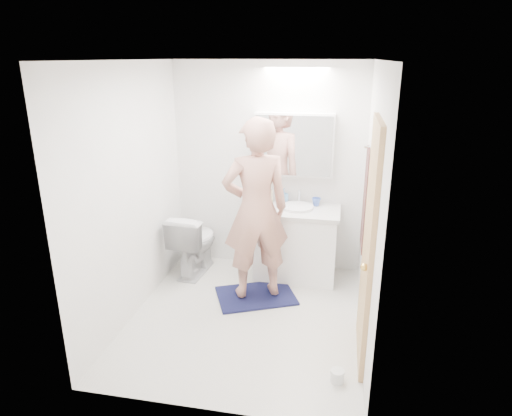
% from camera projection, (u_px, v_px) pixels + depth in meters
% --- Properties ---
extents(floor, '(2.50, 2.50, 0.00)m').
position_uv_depth(floor, '(246.00, 317.00, 4.40)').
color(floor, silver).
rests_on(floor, ground).
extents(ceiling, '(2.50, 2.50, 0.00)m').
position_uv_depth(ceiling, '(244.00, 60.00, 3.64)').
color(ceiling, white).
rests_on(ceiling, floor).
extents(wall_back, '(2.50, 0.00, 2.50)m').
position_uv_depth(wall_back, '(268.00, 168.00, 5.18)').
color(wall_back, white).
rests_on(wall_back, floor).
extents(wall_front, '(2.50, 0.00, 2.50)m').
position_uv_depth(wall_front, '(204.00, 259.00, 2.86)').
color(wall_front, white).
rests_on(wall_front, floor).
extents(wall_left, '(0.00, 2.50, 2.50)m').
position_uv_depth(wall_left, '(131.00, 194.00, 4.22)').
color(wall_left, white).
rests_on(wall_left, floor).
extents(wall_right, '(0.00, 2.50, 2.50)m').
position_uv_depth(wall_right, '(371.00, 208.00, 3.82)').
color(wall_right, white).
rests_on(wall_right, floor).
extents(vanity_cabinet, '(0.90, 0.55, 0.78)m').
position_uv_depth(vanity_cabinet, '(296.00, 245.00, 5.11)').
color(vanity_cabinet, white).
rests_on(vanity_cabinet, floor).
extents(countertop, '(0.95, 0.58, 0.04)m').
position_uv_depth(countertop, '(297.00, 211.00, 4.98)').
color(countertop, silver).
rests_on(countertop, vanity_cabinet).
extents(sink_basin, '(0.36, 0.36, 0.03)m').
position_uv_depth(sink_basin, '(297.00, 207.00, 4.99)').
color(sink_basin, white).
rests_on(sink_basin, countertop).
extents(faucet, '(0.02, 0.02, 0.16)m').
position_uv_depth(faucet, '(299.00, 196.00, 5.15)').
color(faucet, silver).
rests_on(faucet, countertop).
extents(medicine_cabinet, '(0.88, 0.14, 0.70)m').
position_uv_depth(medicine_cabinet, '(294.00, 145.00, 4.96)').
color(medicine_cabinet, white).
rests_on(medicine_cabinet, wall_back).
extents(mirror_panel, '(0.84, 0.01, 0.66)m').
position_uv_depth(mirror_panel, '(293.00, 146.00, 4.89)').
color(mirror_panel, silver).
rests_on(mirror_panel, medicine_cabinet).
extents(toilet, '(0.48, 0.77, 0.75)m').
position_uv_depth(toilet, '(194.00, 242.00, 5.22)').
color(toilet, silver).
rests_on(toilet, floor).
extents(bath_rug, '(0.95, 0.83, 0.02)m').
position_uv_depth(bath_rug, '(256.00, 296.00, 4.77)').
color(bath_rug, '#141239').
rests_on(bath_rug, floor).
extents(person, '(0.80, 0.68, 1.86)m').
position_uv_depth(person, '(256.00, 210.00, 4.46)').
color(person, tan).
rests_on(person, bath_rug).
extents(door, '(0.04, 0.80, 2.00)m').
position_uv_depth(door, '(369.00, 246.00, 3.56)').
color(door, tan).
rests_on(door, wall_right).
extents(door_knob, '(0.06, 0.06, 0.06)m').
position_uv_depth(door_knob, '(364.00, 267.00, 3.31)').
color(door_knob, gold).
rests_on(door_knob, door).
extents(towel, '(0.02, 0.42, 1.00)m').
position_uv_depth(towel, '(365.00, 200.00, 4.37)').
color(towel, '#112338').
rests_on(towel, wall_right).
extents(towel_hook, '(0.07, 0.02, 0.02)m').
position_uv_depth(towel_hook, '(368.00, 147.00, 4.21)').
color(towel_hook, silver).
rests_on(towel_hook, wall_right).
extents(soap_bottle_a, '(0.11, 0.12, 0.21)m').
position_uv_depth(soap_bottle_a, '(270.00, 194.00, 5.14)').
color(soap_bottle_a, '#D1B987').
rests_on(soap_bottle_a, countertop).
extents(soap_bottle_b, '(0.11, 0.11, 0.18)m').
position_uv_depth(soap_bottle_b, '(284.00, 196.00, 5.14)').
color(soap_bottle_b, '#5B95C5').
rests_on(soap_bottle_b, countertop).
extents(toothbrush_cup, '(0.13, 0.13, 0.09)m').
position_uv_depth(toothbrush_cup, '(316.00, 202.00, 5.07)').
color(toothbrush_cup, '#4162C4').
rests_on(toothbrush_cup, countertop).
extents(toilet_paper_roll, '(0.11, 0.11, 0.10)m').
position_uv_depth(toilet_paper_roll, '(337.00, 376.00, 3.51)').
color(toilet_paper_roll, silver).
rests_on(toilet_paper_roll, floor).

